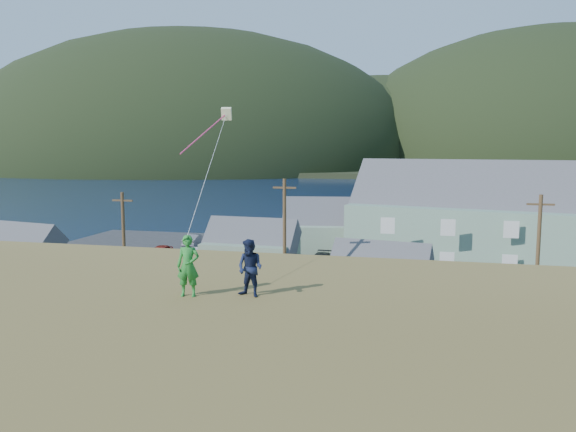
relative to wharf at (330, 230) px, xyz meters
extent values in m
plane|color=#0A1638|center=(6.00, -40.00, -0.45)|extent=(900.00, 900.00, 0.00)
cube|color=#4C3D19|center=(6.00, -42.00, -0.40)|extent=(110.00, 8.00, 0.10)
cube|color=#28282B|center=(6.00, -23.00, -0.39)|extent=(72.00, 36.00, 0.12)
cube|color=gray|center=(0.00, 0.00, 0.00)|extent=(26.00, 14.00, 0.90)
cube|color=black|center=(6.00, 290.00, 0.55)|extent=(900.00, 320.00, 2.00)
ellipsoid|color=black|center=(-214.00, 240.00, 1.55)|extent=(240.00, 216.00, 108.00)
ellipsoid|color=black|center=(-114.00, 220.00, 1.55)|extent=(260.00, 234.00, 143.00)
ellipsoid|color=black|center=(-14.00, 260.00, 1.55)|extent=(200.00, 180.00, 100.00)
ellipsoid|color=black|center=(76.00, 250.00, 1.55)|extent=(230.00, 207.00, 142.60)
cube|color=slate|center=(23.20, -21.37, 2.70)|extent=(36.70, 17.82, 6.06)
cube|color=#47474C|center=(23.20, -21.37, 7.34)|extent=(37.13, 17.70, 9.85)
cube|color=#296160|center=(-21.58, -34.86, 1.09)|extent=(8.53, 7.04, 2.84)
cube|color=#47474C|center=(-21.58, -34.86, 3.27)|extent=(8.99, 6.97, 5.51)
cube|color=slate|center=(-3.20, -26.34, 1.10)|extent=(8.39, 5.88, 2.86)
cube|color=#47474C|center=(-3.20, -26.34, 3.25)|extent=(8.88, 5.77, 5.24)
cube|color=white|center=(9.12, -34.47, 1.01)|extent=(7.44, 5.88, 2.69)
cube|color=#47474C|center=(9.12, -34.47, 3.03)|extent=(7.93, 5.93, 4.77)
cube|color=slate|center=(3.40, -16.68, 1.42)|extent=(11.79, 8.12, 3.50)
cube|color=#47474C|center=(3.40, -16.68, 4.15)|extent=(12.27, 8.09, 6.45)
cylinder|color=#47331E|center=(-9.07, -38.50, 3.81)|extent=(0.24, 0.24, 8.28)
cylinder|color=#47331E|center=(3.00, -38.50, 4.37)|extent=(0.24, 0.24, 9.41)
cylinder|color=#47331E|center=(19.00, -38.50, 4.00)|extent=(0.24, 0.24, 8.66)
imported|color=silver|center=(-3.42, -15.40, 0.33)|extent=(2.16, 4.64, 1.31)
imported|color=slate|center=(-13.64, -14.57, 0.39)|extent=(1.54, 4.37, 1.44)
imported|color=black|center=(2.82, -23.29, 0.39)|extent=(2.31, 5.09, 1.45)
imported|color=#B7B6BB|center=(-9.79, -22.62, 0.42)|extent=(2.02, 4.69, 1.50)
imported|color=#2D5271|center=(7.72, -16.05, 0.37)|extent=(1.60, 4.31, 1.41)
imported|color=maroon|center=(-14.04, -22.74, 0.40)|extent=(2.19, 4.46, 1.46)
imported|color=navy|center=(5.41, -22.55, 0.34)|extent=(1.73, 4.01, 1.35)
imported|color=#217B2A|center=(5.25, -59.72, 7.67)|extent=(0.74, 0.55, 1.85)
imported|color=#151D3A|center=(7.05, -59.32, 7.61)|extent=(0.98, 0.86, 1.72)
cube|color=#F0F3B9|center=(3.16, -50.32, 12.69)|extent=(0.53, 0.51, 0.60)
cylinder|color=#E23B76|center=(2.56, -51.57, 11.79)|extent=(0.06, 0.06, 3.31)
cylinder|color=white|center=(4.20, -55.02, 10.64)|extent=(0.02, 0.02, 10.47)
camera|label=1|loc=(11.93, -74.94, 11.18)|focal=35.00mm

